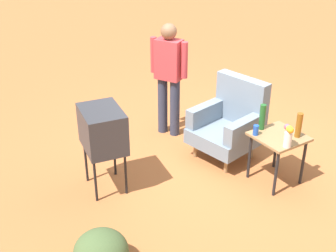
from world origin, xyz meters
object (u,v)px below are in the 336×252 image
at_px(armchair, 230,122).
at_px(flower_vase, 288,135).
at_px(bottle_wine_green, 262,117).
at_px(side_table, 278,142).
at_px(soda_can_blue, 256,130).
at_px(person_standing, 169,73).
at_px(bottle_tall_amber, 299,125).
at_px(tv_on_stand, 103,130).

bearing_deg(armchair, flower_vase, -2.43).
relative_size(armchair, bottle_wine_green, 3.31).
height_order(side_table, soda_can_blue, soda_can_blue).
bearing_deg(side_table, person_standing, -166.65).
relative_size(person_standing, bottle_tall_amber, 5.47).
relative_size(bottle_tall_amber, flower_vase, 1.13).
distance_m(person_standing, bottle_tall_amber, 1.98).
distance_m(armchair, person_standing, 1.11).
height_order(person_standing, bottle_tall_amber, person_standing).
bearing_deg(tv_on_stand, person_standing, 118.91).
distance_m(armchair, soda_can_blue, 0.67).
bearing_deg(tv_on_stand, side_table, 61.18).
relative_size(side_table, person_standing, 0.39).
distance_m(tv_on_stand, bottle_wine_green, 1.89).
bearing_deg(bottle_tall_amber, armchair, -165.75).
bearing_deg(bottle_wine_green, flower_vase, -6.96).
bearing_deg(side_table, bottle_wine_green, -164.94).
bearing_deg(flower_vase, armchair, 177.57).
height_order(armchair, tv_on_stand, armchair).
height_order(bottle_wine_green, flower_vase, bottle_wine_green).
height_order(armchair, bottle_wine_green, armchair).
bearing_deg(side_table, armchair, -174.35).
bearing_deg(flower_vase, bottle_wine_green, 173.04).
bearing_deg(bottle_tall_amber, tv_on_stand, -119.88).
height_order(tv_on_stand, flower_vase, tv_on_stand).
bearing_deg(soda_can_blue, flower_vase, 14.38).
bearing_deg(flower_vase, tv_on_stand, -126.14).
bearing_deg(soda_can_blue, armchair, 166.85).
height_order(soda_can_blue, flower_vase, flower_vase).
bearing_deg(tv_on_stand, bottle_wine_green, 66.57).
relative_size(tv_on_stand, bottle_tall_amber, 3.43).
bearing_deg(person_standing, tv_on_stand, -61.09).
distance_m(tv_on_stand, person_standing, 1.59).
distance_m(bottle_tall_amber, bottle_wine_green, 0.43).
xyz_separation_m(tv_on_stand, person_standing, (-0.76, 1.38, 0.16)).
height_order(side_table, bottle_tall_amber, bottle_tall_amber).
height_order(bottle_tall_amber, soda_can_blue, bottle_tall_amber).
relative_size(person_standing, flower_vase, 6.19).
bearing_deg(tv_on_stand, flower_vase, 53.86).
bearing_deg(soda_can_blue, person_standing, -173.11).
bearing_deg(tv_on_stand, bottle_tall_amber, 60.12).
xyz_separation_m(person_standing, soda_can_blue, (1.59, 0.19, -0.24)).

